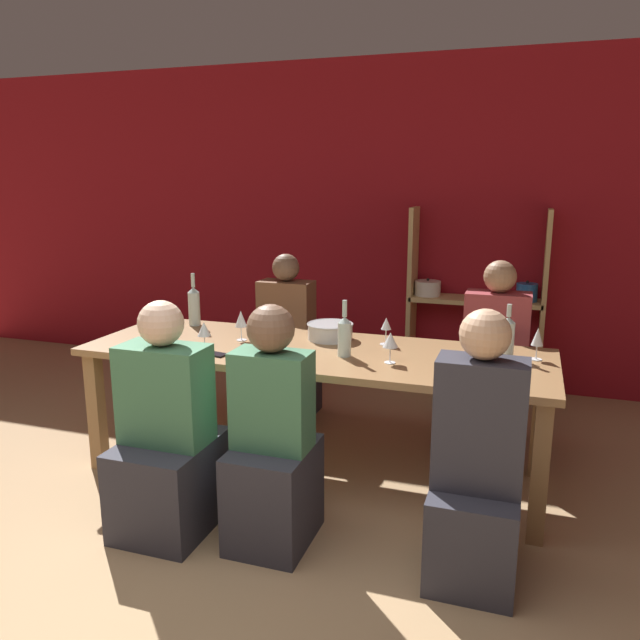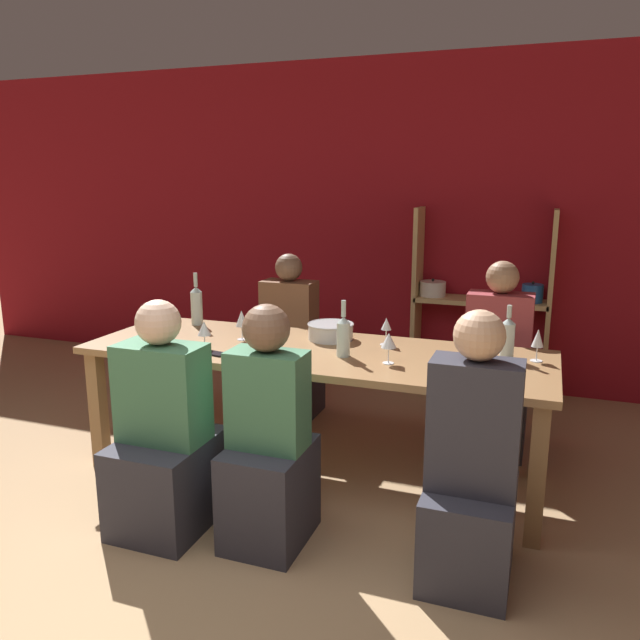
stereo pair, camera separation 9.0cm
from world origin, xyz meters
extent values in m
cube|color=maroon|center=(0.00, 3.83, 1.35)|extent=(8.80, 0.06, 2.70)
cube|color=tan|center=(0.33, 3.63, 0.75)|extent=(0.04, 0.30, 1.50)
cube|color=tan|center=(1.36, 3.63, 0.75)|extent=(0.04, 0.30, 1.50)
cube|color=tan|center=(0.84, 3.63, 0.02)|extent=(1.03, 0.30, 0.04)
cylinder|color=#E0561E|center=(0.46, 3.63, 0.10)|extent=(0.23, 0.23, 0.13)
sphere|color=black|center=(0.46, 3.63, 0.18)|extent=(0.02, 0.02, 0.02)
cylinder|color=gold|center=(0.71, 3.63, 0.09)|extent=(0.23, 0.23, 0.11)
sphere|color=black|center=(0.71, 3.63, 0.15)|extent=(0.02, 0.02, 0.02)
cylinder|color=#338447|center=(0.97, 3.63, 0.10)|extent=(0.17, 0.17, 0.13)
sphere|color=black|center=(0.97, 3.63, 0.18)|extent=(0.02, 0.02, 0.02)
cylinder|color=black|center=(1.23, 3.63, 0.09)|extent=(0.23, 0.23, 0.12)
sphere|color=black|center=(1.23, 3.63, 0.17)|extent=(0.02, 0.02, 0.02)
cube|color=tan|center=(0.84, 3.63, 0.77)|extent=(1.03, 0.30, 0.04)
cylinder|color=silver|center=(0.46, 3.63, 0.85)|extent=(0.21, 0.21, 0.12)
sphere|color=black|center=(0.46, 3.63, 0.92)|extent=(0.02, 0.02, 0.02)
cylinder|color=#235BAD|center=(1.23, 3.63, 0.86)|extent=(0.16, 0.16, 0.14)
sphere|color=black|center=(1.23, 3.63, 0.94)|extent=(0.02, 0.02, 0.02)
cube|color=olive|center=(0.09, 1.85, 0.74)|extent=(2.68, 0.90, 0.04)
cube|color=olive|center=(-1.17, 1.48, 0.36)|extent=(0.08, 0.08, 0.72)
cube|color=olive|center=(1.35, 1.48, 0.36)|extent=(0.08, 0.08, 0.72)
cube|color=olive|center=(-1.17, 2.22, 0.36)|extent=(0.08, 0.08, 0.72)
cube|color=olive|center=(1.35, 2.22, 0.36)|extent=(0.08, 0.08, 0.72)
cylinder|color=#B7BABC|center=(0.11, 2.09, 0.81)|extent=(0.27, 0.27, 0.10)
torus|color=#B7BABC|center=(0.11, 2.09, 0.86)|extent=(0.29, 0.29, 0.01)
cylinder|color=#B2C6C1|center=(0.29, 1.76, 0.86)|extent=(0.07, 0.07, 0.19)
cone|color=#B2C6C1|center=(0.29, 1.76, 0.97)|extent=(0.07, 0.07, 0.03)
cylinder|color=#B2C6C1|center=(0.29, 1.76, 1.03)|extent=(0.03, 0.03, 0.09)
cylinder|color=#B2C6C1|center=(1.15, 2.03, 0.86)|extent=(0.07, 0.07, 0.19)
cone|color=#B2C6C1|center=(1.15, 2.03, 0.98)|extent=(0.07, 0.07, 0.03)
cylinder|color=#B2C6C1|center=(1.15, 2.03, 1.03)|extent=(0.03, 0.03, 0.07)
cylinder|color=#B2C6C1|center=(-0.87, 2.16, 0.88)|extent=(0.08, 0.08, 0.22)
cone|color=#B2C6C1|center=(-0.87, 2.16, 1.00)|extent=(0.08, 0.08, 0.04)
cylinder|color=#B2C6C1|center=(-0.87, 2.16, 1.07)|extent=(0.03, 0.03, 0.09)
cylinder|color=white|center=(0.46, 2.08, 0.77)|extent=(0.07, 0.07, 0.00)
cylinder|color=white|center=(0.46, 2.08, 0.81)|extent=(0.01, 0.01, 0.09)
cone|color=white|center=(0.46, 2.08, 0.89)|extent=(0.06, 0.06, 0.07)
cylinder|color=white|center=(1.30, 2.03, 0.77)|extent=(0.06, 0.06, 0.00)
cylinder|color=white|center=(1.30, 2.03, 0.81)|extent=(0.01, 0.01, 0.08)
cone|color=white|center=(1.30, 2.03, 0.89)|extent=(0.06, 0.06, 0.10)
cylinder|color=white|center=(-0.40, 1.89, 0.77)|extent=(0.06, 0.06, 0.00)
cylinder|color=white|center=(-0.40, 1.89, 0.81)|extent=(0.01, 0.01, 0.08)
cone|color=white|center=(-0.40, 1.89, 0.90)|extent=(0.07, 0.07, 0.10)
cylinder|color=white|center=(0.56, 1.71, 0.77)|extent=(0.06, 0.06, 0.00)
cylinder|color=white|center=(0.56, 1.71, 0.81)|extent=(0.01, 0.01, 0.08)
cone|color=white|center=(0.56, 1.71, 0.89)|extent=(0.08, 0.08, 0.08)
cylinder|color=white|center=(-0.51, 1.64, 0.77)|extent=(0.06, 0.06, 0.00)
cylinder|color=white|center=(-0.51, 1.64, 0.81)|extent=(0.01, 0.01, 0.08)
cone|color=white|center=(-0.51, 1.64, 0.88)|extent=(0.08, 0.08, 0.08)
cylinder|color=beige|center=(-0.51, 1.64, 0.86)|extent=(0.04, 0.04, 0.03)
cylinder|color=white|center=(-0.26, 1.90, 0.77)|extent=(0.07, 0.07, 0.00)
cylinder|color=white|center=(-0.26, 1.90, 0.80)|extent=(0.01, 0.01, 0.07)
cone|color=white|center=(-0.26, 1.90, 0.89)|extent=(0.08, 0.08, 0.09)
cube|color=black|center=(-0.40, 1.55, 0.77)|extent=(0.16, 0.10, 0.01)
cube|color=#2D2D38|center=(1.08, 1.12, 0.22)|extent=(0.37, 0.47, 0.43)
cube|color=#2D2D38|center=(1.08, 1.12, 0.71)|extent=(0.37, 0.21, 0.57)
sphere|color=tan|center=(1.08, 1.12, 1.10)|extent=(0.21, 0.21, 0.21)
cube|color=#2D2D38|center=(-0.40, 2.64, 0.22)|extent=(0.38, 0.48, 0.45)
cube|color=brown|center=(-0.40, 2.64, 0.73)|extent=(0.38, 0.21, 0.57)
sphere|color=brown|center=(-0.40, 2.64, 1.11)|extent=(0.19, 0.19, 0.19)
cube|color=#2D2D38|center=(0.14, 1.09, 0.24)|extent=(0.36, 0.45, 0.49)
cube|color=#3D7551|center=(0.14, 1.09, 0.72)|extent=(0.36, 0.20, 0.47)
sphere|color=brown|center=(0.14, 1.09, 1.06)|extent=(0.22, 0.22, 0.22)
cube|color=#2D2D38|center=(1.06, 2.59, 0.23)|extent=(0.40, 0.50, 0.47)
cube|color=#99383D|center=(1.06, 2.59, 0.75)|extent=(0.40, 0.22, 0.55)
sphere|color=#9E7556|center=(1.06, 2.59, 1.13)|extent=(0.20, 0.20, 0.20)
cube|color=#2D2D38|center=(-0.40, 1.04, 0.23)|extent=(0.43, 0.53, 0.46)
cube|color=#3D7551|center=(-0.40, 1.04, 0.71)|extent=(0.43, 0.24, 0.49)
sphere|color=beige|center=(-0.40, 1.04, 1.06)|extent=(0.22, 0.22, 0.22)
camera|label=1|loc=(1.23, -1.43, 1.72)|focal=35.00mm
camera|label=2|loc=(1.31, -1.40, 1.72)|focal=35.00mm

